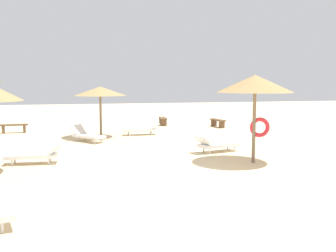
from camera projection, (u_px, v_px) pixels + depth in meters
ground_plane at (192, 177)px, 11.66m from camera, size 80.00×80.00×0.00m
parasol_0 at (100, 91)px, 19.74m from camera, size 2.60×2.60×2.58m
parasol_3 at (255, 85)px, 13.42m from camera, size 2.64×2.64×3.06m
lounger_0 at (142, 129)px, 20.87m from camera, size 1.92×0.68×0.66m
lounger_3 at (216, 144)px, 15.73m from camera, size 1.99×1.10×0.73m
lounger_4 at (36, 155)px, 13.50m from camera, size 1.94×0.78×0.70m
lounger_5 at (87, 135)px, 18.49m from camera, size 1.65×1.87×0.76m
bench_0 at (218, 122)px, 24.47m from camera, size 0.54×1.53×0.49m
bench_1 at (14, 127)px, 21.67m from camera, size 1.51×0.44×0.49m
bench_2 at (163, 120)px, 25.66m from camera, size 0.56×1.54×0.49m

